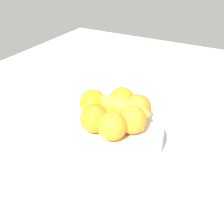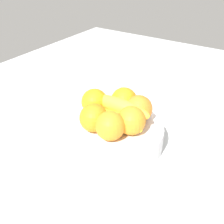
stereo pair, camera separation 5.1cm
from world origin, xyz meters
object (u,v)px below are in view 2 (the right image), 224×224
at_px(orange_front_left, 94,118).
at_px(orange_center, 131,121).
at_px(banana_bunch, 120,111).
at_px(orange_top_stack, 95,102).
at_px(orange_front_right, 110,126).
at_px(orange_back_right, 124,100).
at_px(fruit_bowl, 112,135).
at_px(orange_back_left, 139,109).
at_px(jar_lid, 133,102).

distance_m(orange_front_left, orange_center, 0.09).
bearing_deg(banana_bunch, orange_top_stack, -89.11).
distance_m(orange_front_right, orange_back_right, 0.13).
relative_size(fruit_bowl, orange_back_left, 3.72).
xyz_separation_m(fruit_bowl, banana_bunch, (-0.03, 0.01, 0.06)).
bearing_deg(orange_top_stack, orange_front_left, 34.84).
height_order(orange_top_stack, banana_bunch, orange_top_stack).
bearing_deg(orange_front_right, orange_back_right, -162.81).
xyz_separation_m(fruit_bowl, orange_center, (0.00, 0.05, 0.06)).
relative_size(fruit_bowl, orange_front_right, 3.72).
relative_size(orange_back_left, banana_bunch, 0.39).
height_order(orange_top_stack, jar_lid, orange_top_stack).
distance_m(orange_back_right, banana_bunch, 0.05).
bearing_deg(orange_front_left, jar_lid, -171.70).
bearing_deg(orange_back_right, orange_front_left, -7.09).
distance_m(orange_front_left, banana_bunch, 0.07).
relative_size(fruit_bowl, orange_back_right, 3.72).
distance_m(fruit_bowl, orange_front_right, 0.08).
bearing_deg(orange_back_right, orange_front_right, 17.19).
bearing_deg(fruit_bowl, orange_front_left, -33.32).
bearing_deg(jar_lid, orange_front_left, 8.30).
xyz_separation_m(orange_front_right, jar_lid, (-0.26, -0.09, -0.08)).
distance_m(orange_front_right, orange_top_stack, 0.12).
bearing_deg(orange_top_stack, orange_back_left, 105.52).
bearing_deg(fruit_bowl, banana_bunch, 169.41).
distance_m(orange_front_left, orange_back_right, 0.12).
height_order(orange_front_left, orange_back_right, same).
relative_size(orange_top_stack, banana_bunch, 0.39).
height_order(fruit_bowl, orange_back_right, orange_back_right).
relative_size(orange_center, jar_lid, 1.01).
height_order(orange_back_right, orange_top_stack, same).
distance_m(fruit_bowl, orange_back_left, 0.10).
height_order(orange_back_left, jar_lid, orange_back_left).
distance_m(orange_front_right, jar_lid, 0.29).
bearing_deg(orange_back_right, banana_bunch, 19.29).
xyz_separation_m(orange_back_left, orange_top_stack, (0.03, -0.11, 0.00)).
bearing_deg(banana_bunch, orange_back_left, 129.26).
bearing_deg(orange_front_right, orange_top_stack, -126.69).
bearing_deg(orange_back_right, orange_center, 40.73).
xyz_separation_m(fruit_bowl, orange_top_stack, (-0.03, -0.07, 0.06)).
bearing_deg(banana_bunch, orange_center, 59.65).
height_order(orange_front_left, orange_back_left, same).
relative_size(orange_center, banana_bunch, 0.39).
distance_m(orange_front_left, jar_lid, 0.27).
bearing_deg(orange_top_stack, fruit_bowl, 70.06).
relative_size(fruit_bowl, orange_front_left, 3.72).
bearing_deg(banana_bunch, orange_front_left, -24.98).
relative_size(orange_front_right, orange_center, 1.00).
bearing_deg(jar_lid, orange_back_right, 20.20).
relative_size(fruit_bowl, banana_bunch, 1.47).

